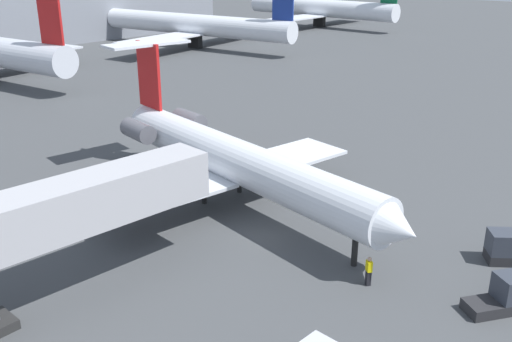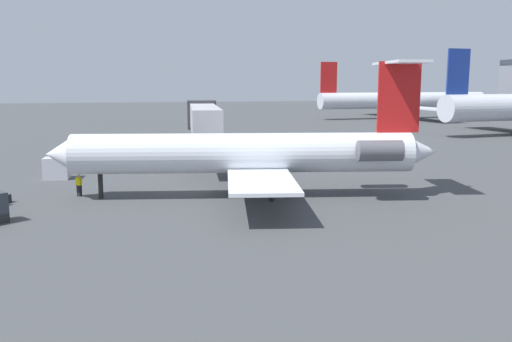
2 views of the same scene
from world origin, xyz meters
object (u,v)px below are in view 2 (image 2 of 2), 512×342
object	(u,v)px
jet_bridge	(204,119)
ground_crew_marshaller	(79,185)
regional_jet	(254,152)
cargo_container_uld	(57,168)
parked_airliner_west_end	(403,101)

from	to	relation	value
jet_bridge	ground_crew_marshaller	xyz separation A→B (m)	(12.63, -11.10, -4.04)
regional_jet	jet_bridge	xyz separation A→B (m)	(-15.67, -1.93, 1.45)
jet_bridge	ground_crew_marshaller	bearing A→B (deg)	-41.30
regional_jet	jet_bridge	distance (m)	15.85
cargo_container_uld	parked_airliner_west_end	bearing A→B (deg)	135.24
regional_jet	ground_crew_marshaller	world-z (taller)	regional_jet
regional_jet	cargo_container_uld	bearing A→B (deg)	-125.57
ground_crew_marshaller	parked_airliner_west_end	xyz separation A→B (m)	(-78.48, 66.86, 3.34)
regional_jet	parked_airliner_west_end	xyz separation A→B (m)	(-81.52, 53.83, 0.75)
regional_jet	ground_crew_marshaller	size ratio (longest dim) A/B	17.51
cargo_container_uld	parked_airliner_west_end	distance (m)	98.94
regional_jet	parked_airliner_west_end	distance (m)	97.69
jet_bridge	parked_airliner_west_end	distance (m)	86.29
ground_crew_marshaller	cargo_container_uld	xyz separation A→B (m)	(-8.27, -2.78, 0.12)
jet_bridge	cargo_container_uld	bearing A→B (deg)	-72.54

